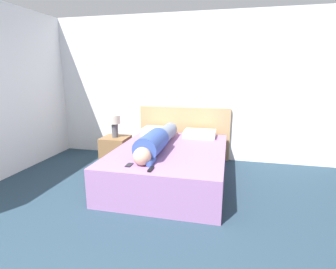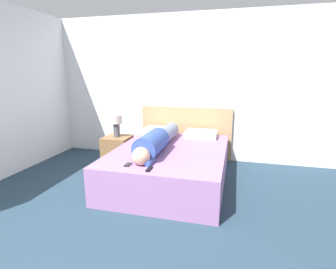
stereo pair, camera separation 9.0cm
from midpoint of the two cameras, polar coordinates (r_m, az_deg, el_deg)
The scene contains 10 objects.
wall_back at distance 4.90m, azimuth 2.62°, elevation 10.02°, with size 5.82×0.06×2.60m.
bed at distance 3.90m, azimuth 1.25°, elevation -6.64°, with size 1.57×2.09×0.50m.
headboard at distance 4.91m, azimuth 4.37°, elevation 0.34°, with size 1.69×0.04×0.96m.
nightstand at distance 4.79m, azimuth -10.39°, elevation -3.23°, with size 0.46×0.45×0.47m.
table_lamp at distance 4.67m, azimuth -10.64°, elevation 2.51°, with size 0.20×0.20×0.39m.
person_lying at distance 3.72m, azimuth -1.72°, elevation -1.41°, with size 0.31×1.66×0.31m.
pillow_near_headboard at distance 4.67m, azimuth -1.13°, elevation 0.71°, with size 0.56×0.39×0.12m.
pillow_second at distance 4.54m, azimuth 7.78°, elevation 0.12°, with size 0.53×0.39×0.11m.
tv_remote at distance 3.02m, azimuth -3.23°, elevation -7.49°, with size 0.04×0.15×0.02m.
cell_phone at distance 3.20m, azimuth -7.87°, elevation -6.52°, with size 0.06×0.13×0.01m.
Camera 2 is at (1.07, -1.30, 1.59)m, focal length 28.00 mm.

